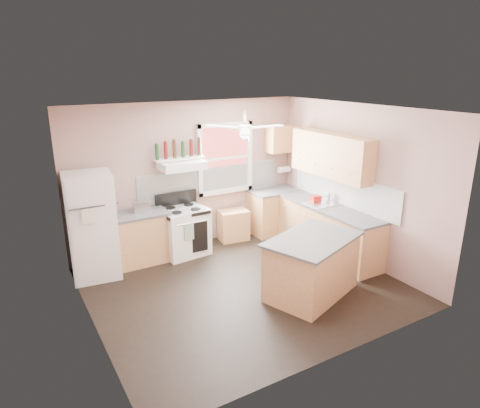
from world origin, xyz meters
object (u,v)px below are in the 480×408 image
toaster (142,207)px  stove (184,231)px  cart (233,226)px  island (312,267)px  refrigerator (92,226)px

toaster → stove: bearing=2.0°
toaster → cart: size_ratio=0.50×
toaster → island: 3.03m
cart → island: size_ratio=0.41×
refrigerator → stove: (1.59, 0.05, -0.43)m
cart → island: 2.44m
toaster → island: toaster is taller
cart → island: bearing=-83.6°
refrigerator → stove: 1.64m
toaster → cart: 1.94m
refrigerator → island: (2.64, -2.25, -0.43)m
stove → island: size_ratio=0.64×
stove → island: same height
refrigerator → island: bearing=-34.0°
toaster → refrigerator: bearing=-159.5°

